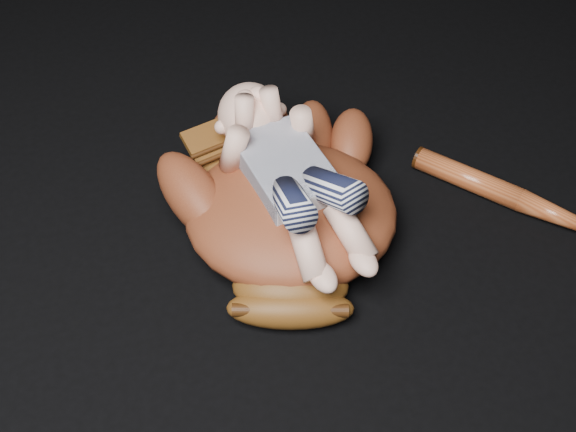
% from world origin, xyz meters
% --- Properties ---
extents(baseball_glove, '(0.53, 0.57, 0.15)m').
position_xyz_m(baseball_glove, '(-0.15, 0.13, 0.07)').
color(baseball_glove, '#5F2714').
rests_on(baseball_glove, ground).
extents(newborn_baby, '(0.25, 0.43, 0.16)m').
position_xyz_m(newborn_baby, '(-0.15, 0.14, 0.14)').
color(newborn_baby, '#EDB299').
rests_on(newborn_baby, baseball_glove).
extents(baseball_bat, '(0.31, 0.35, 0.04)m').
position_xyz_m(baseball_bat, '(0.25, 0.07, 0.02)').
color(baseball_bat, '#9B431E').
rests_on(baseball_bat, ground).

